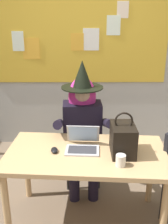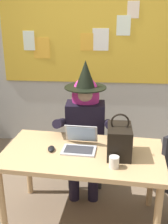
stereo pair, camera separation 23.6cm
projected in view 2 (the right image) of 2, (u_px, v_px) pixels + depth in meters
name	position (u px, v px, depth m)	size (l,w,h in m)	color
ground_plane	(74.00, 224.00, 2.56)	(24.00, 24.00, 0.00)	#75604C
wall_back_bulletin	(89.00, 46.00, 3.73)	(6.63, 1.90, 2.87)	#B2B2AD
desk_main	(82.00, 161.00, 2.40)	(1.45, 0.86, 0.73)	tan
chair_at_desk	(85.00, 139.00, 3.15)	(0.45, 0.45, 0.89)	#2D3347
person_costumed	(85.00, 120.00, 2.94)	(0.61, 0.70, 1.42)	black
laptop	(80.00, 144.00, 2.43)	(0.31, 0.30, 0.20)	#B7B7BC
computer_mouse	(51.00, 149.00, 2.40)	(0.06, 0.10, 0.03)	black
handbag	(119.00, 141.00, 2.28)	(0.20, 0.30, 0.38)	black
coffee_mug	(114.00, 162.00, 2.12)	(0.08, 0.08, 0.10)	silver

